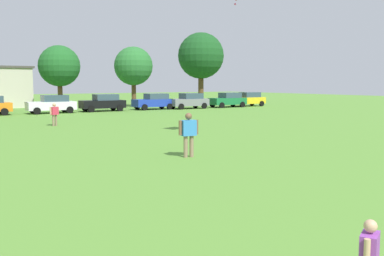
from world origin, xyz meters
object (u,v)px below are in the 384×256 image
(adult_bystander, at_px, (189,131))
(parked_car_white_3, at_px, (52,104))
(parked_car_green_7, at_px, (228,100))
(bystander_near_trees, at_px, (54,112))
(tree_center_right, at_px, (59,66))
(child_kite_flyer, at_px, (369,254))
(parked_car_yellow_8, at_px, (248,99))
(parked_car_black_4, at_px, (103,103))
(parked_car_blue_5, at_px, (154,101))
(tree_far_right, at_px, (201,56))
(parked_car_gray_6, at_px, (189,101))
(tree_right, at_px, (133,66))

(adult_bystander, height_order, parked_car_white_3, adult_bystander)
(parked_car_white_3, xyz_separation_m, parked_car_green_7, (19.65, -0.81, 0.00))
(bystander_near_trees, relative_size, tree_center_right, 0.22)
(child_kite_flyer, height_order, parked_car_yellow_8, parked_car_yellow_8)
(parked_car_black_4, height_order, parked_car_yellow_8, same)
(parked_car_blue_5, relative_size, tree_far_right, 0.46)
(parked_car_yellow_8, height_order, tree_center_right, tree_center_right)
(parked_car_white_3, bearing_deg, tree_far_right, -162.65)
(child_kite_flyer, xyz_separation_m, parked_car_green_7, (24.72, 35.97, 0.20))
(child_kite_flyer, xyz_separation_m, parked_car_white_3, (5.07, 36.78, 0.20))
(parked_car_gray_6, bearing_deg, tree_far_right, -130.89)
(parked_car_blue_5, height_order, parked_car_yellow_8, same)
(parked_car_blue_5, bearing_deg, adult_bystander, 65.67)
(bystander_near_trees, relative_size, parked_car_gray_6, 0.35)
(parked_car_black_4, xyz_separation_m, tree_far_right, (15.62, 6.25, 5.41))
(bystander_near_trees, relative_size, tree_far_right, 0.16)
(bystander_near_trees, distance_m, parked_car_green_7, 24.95)
(adult_bystander, relative_size, parked_car_blue_5, 0.39)
(tree_center_right, bearing_deg, parked_car_black_4, -62.36)
(bystander_near_trees, bearing_deg, tree_far_right, 11.84)
(parked_car_gray_6, relative_size, parked_car_green_7, 1.00)
(parked_car_black_4, bearing_deg, tree_right, -136.37)
(parked_car_gray_6, xyz_separation_m, tree_center_right, (-12.19, 6.26, 3.69))
(parked_car_black_4, xyz_separation_m, parked_car_blue_5, (5.55, -0.13, 0.00))
(parked_car_blue_5, bearing_deg, parked_car_green_7, 174.44)
(child_kite_flyer, bearing_deg, bystander_near_trees, 57.03)
(parked_car_green_7, xyz_separation_m, parked_car_yellow_8, (3.31, 0.45, 0.00))
(child_kite_flyer, bearing_deg, tree_center_right, 52.58)
(parked_car_green_7, height_order, tree_center_right, tree_center_right)
(parked_car_blue_5, xyz_separation_m, tree_right, (0.21, 5.62, 3.86))
(parked_car_gray_6, relative_size, tree_right, 0.62)
(parked_car_yellow_8, distance_m, tree_right, 14.14)
(bystander_near_trees, height_order, parked_car_yellow_8, parked_car_yellow_8)
(adult_bystander, bearing_deg, parked_car_green_7, 57.61)
(adult_bystander, xyz_separation_m, tree_far_right, (22.07, 32.91, 5.26))
(tree_right, bearing_deg, parked_car_gray_6, -60.44)
(child_kite_flyer, bearing_deg, parked_car_yellow_8, 24.79)
(parked_car_white_3, bearing_deg, child_kite_flyer, 82.15)
(parked_car_black_4, height_order, parked_car_green_7, same)
(parked_car_blue_5, bearing_deg, parked_car_yellow_8, 178.02)
(bystander_near_trees, distance_m, parked_car_blue_5, 17.86)
(parked_car_blue_5, bearing_deg, parked_car_black_4, -1.37)
(parked_car_blue_5, bearing_deg, child_kite_flyer, 67.00)
(parked_car_black_4, distance_m, parked_car_green_7, 14.66)
(parked_car_yellow_8, bearing_deg, tree_center_right, -15.85)
(bystander_near_trees, height_order, parked_car_gray_6, parked_car_gray_6)
(tree_center_right, relative_size, tree_far_right, 0.73)
(parked_car_black_4, xyz_separation_m, parked_car_green_7, (14.63, -1.02, 0.00))
(parked_car_white_3, xyz_separation_m, parked_car_yellow_8, (22.96, -0.36, 0.00))
(parked_car_black_4, height_order, parked_car_gray_6, same)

